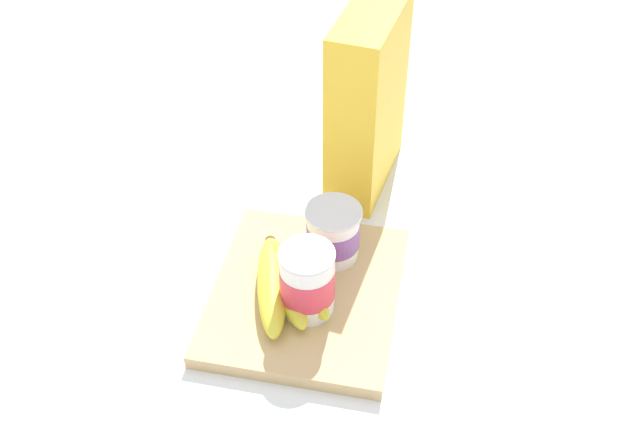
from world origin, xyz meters
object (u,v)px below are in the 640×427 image
object	(u,v)px
cutting_board	(306,294)
banana_bunch	(284,281)
cereal_box	(367,101)
yogurt_cup_front	(333,233)
yogurt_cup_back	(307,281)

from	to	relation	value
cutting_board	banana_bunch	xyz separation A→B (m)	(0.01, -0.03, 0.03)
cereal_box	yogurt_cup_front	size ratio (longest dim) A/B	3.56
cereal_box	yogurt_cup_front	bearing A→B (deg)	-176.06
yogurt_cup_front	banana_bunch	world-z (taller)	yogurt_cup_front
yogurt_cup_back	banana_bunch	bearing A→B (deg)	-122.03
banana_bunch	cereal_box	bearing A→B (deg)	167.53
cutting_board	yogurt_cup_front	bearing A→B (deg)	162.04
cutting_board	yogurt_cup_back	size ratio (longest dim) A/B	2.87
banana_bunch	cutting_board	bearing A→B (deg)	105.90
cereal_box	cutting_board	bearing A→B (deg)	-179.92
yogurt_cup_back	banana_bunch	size ratio (longest dim) A/B	0.53
cereal_box	yogurt_cup_front	distance (m)	0.22
cereal_box	yogurt_cup_back	xyz separation A→B (m)	(0.31, -0.03, -0.08)
yogurt_cup_front	banana_bunch	distance (m)	0.10
cutting_board	yogurt_cup_back	bearing A→B (deg)	16.60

